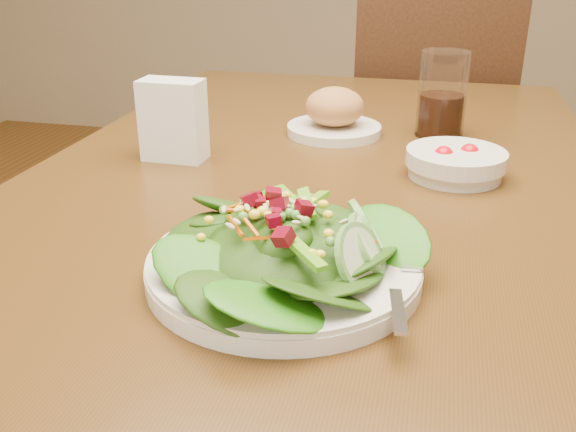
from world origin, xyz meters
name	(u,v)px	position (x,y,z in m)	size (l,w,h in m)	color
dining_table	(320,222)	(0.00, 0.00, 0.65)	(0.90, 1.40, 0.75)	#462A10
chair_far	(427,147)	(0.16, 0.90, 0.51)	(0.47, 0.47, 0.97)	#361E0E
salad_plate	(293,252)	(0.04, -0.37, 0.78)	(0.30, 0.30, 0.09)	silver
bread_plate	(334,115)	(-0.01, 0.18, 0.79)	(0.17, 0.17, 0.09)	silver
tomato_bowl	(456,163)	(0.21, 0.00, 0.77)	(0.15, 0.15, 0.05)	silver
drinking_glass	(442,101)	(0.18, 0.21, 0.82)	(0.09, 0.09, 0.15)	silver
napkin_holder	(173,118)	(-0.24, -0.02, 0.82)	(0.10, 0.06, 0.13)	white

